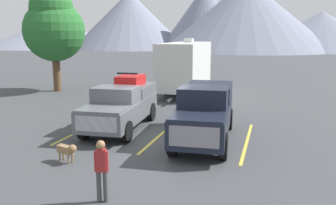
% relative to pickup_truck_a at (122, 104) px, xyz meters
% --- Properties ---
extents(ground_plane, '(240.00, 240.00, 0.00)m').
position_rel_pickup_truck_a_xyz_m(ground_plane, '(2.04, -1.20, -1.12)').
color(ground_plane, '#3F4244').
extents(pickup_truck_a, '(2.44, 5.56, 2.45)m').
position_rel_pickup_truck_a_xyz_m(pickup_truck_a, '(0.00, 0.00, 0.00)').
color(pickup_truck_a, '#595B60').
rests_on(pickup_truck_a, ground).
extents(pickup_truck_b, '(2.41, 6.00, 2.27)m').
position_rel_pickup_truck_a_xyz_m(pickup_truck_b, '(3.97, -0.74, 0.08)').
color(pickup_truck_b, black).
rests_on(pickup_truck_b, ground).
extents(lot_stripe_a, '(0.12, 5.50, 0.01)m').
position_rel_pickup_truck_a_xyz_m(lot_stripe_a, '(-1.58, -0.53, -1.12)').
color(lot_stripe_a, gold).
rests_on(lot_stripe_a, ground).
extents(lot_stripe_b, '(0.12, 5.50, 0.01)m').
position_rel_pickup_truck_a_xyz_m(lot_stripe_b, '(2.04, -0.53, -1.12)').
color(lot_stripe_b, gold).
rests_on(lot_stripe_b, ground).
extents(lot_stripe_c, '(0.12, 5.50, 0.01)m').
position_rel_pickup_truck_a_xyz_m(lot_stripe_c, '(5.65, -0.53, -1.12)').
color(lot_stripe_c, gold).
rests_on(lot_stripe_c, ground).
extents(camper_trailer_a, '(2.71, 8.44, 3.93)m').
position_rel_pickup_truck_a_xyz_m(camper_trailer_a, '(0.48, 9.85, 0.94)').
color(camper_trailer_a, silver).
rests_on(camper_trailer_a, ground).
extents(person_a, '(0.35, 0.26, 1.64)m').
position_rel_pickup_truck_a_xyz_m(person_a, '(2.50, -6.85, -0.18)').
color(person_a, '#3F3F42').
rests_on(person_a, ground).
extents(dog, '(0.89, 0.46, 0.67)m').
position_rel_pickup_truck_a_xyz_m(dog, '(0.10, -4.67, -0.67)').
color(dog, olive).
rests_on(dog, ground).
extents(tree_a, '(4.45, 4.45, 7.57)m').
position_rel_pickup_truck_a_xyz_m(tree_a, '(-9.03, 8.23, 3.70)').
color(tree_a, brown).
rests_on(tree_a, ground).
extents(mountain_ridge, '(159.17, 48.64, 17.69)m').
position_rel_pickup_truck_a_xyz_m(mountain_ridge, '(6.13, 81.63, 6.17)').
color(mountain_ridge, gray).
rests_on(mountain_ridge, ground).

